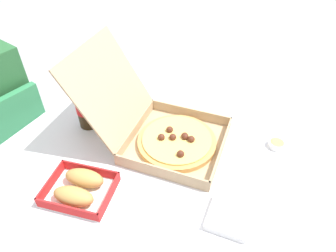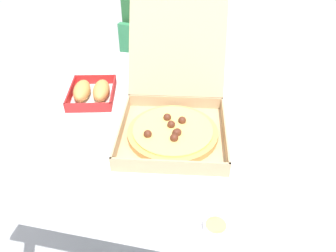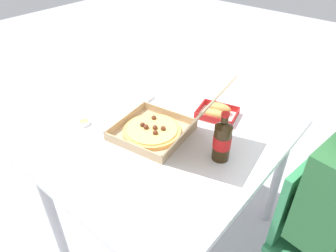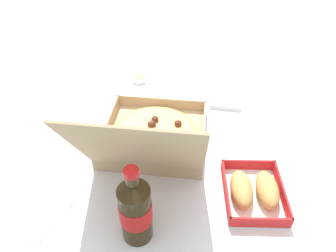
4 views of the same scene
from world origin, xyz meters
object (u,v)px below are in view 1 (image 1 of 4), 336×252
object	(u,v)px
pizza_box_open	(165,132)
dipping_sauce_cup	(277,144)
chair	(6,157)
napkin_pile	(229,218)
cola_bottle	(86,104)
bread_side_box	(79,188)
paper_menu	(135,84)

from	to	relation	value
pizza_box_open	dipping_sauce_cup	world-z (taller)	pizza_box_open
chair	napkin_pile	xyz separation A→B (m)	(0.01, -1.02, 0.29)
chair	cola_bottle	xyz separation A→B (m)	(0.14, -0.43, 0.37)
bread_side_box	cola_bottle	world-z (taller)	cola_bottle
paper_menu	napkin_pile	world-z (taller)	napkin_pile
chair	bread_side_box	xyz separation A→B (m)	(-0.12, -0.61, 0.30)
chair	paper_menu	world-z (taller)	chair
cola_bottle	napkin_pile	size ratio (longest dim) A/B	2.04
pizza_box_open	paper_menu	bearing A→B (deg)	49.25
pizza_box_open	napkin_pile	world-z (taller)	pizza_box_open
chair	pizza_box_open	distance (m)	0.81
chair	napkin_pile	size ratio (longest dim) A/B	7.55
pizza_box_open	cola_bottle	bearing A→B (deg)	100.26
chair	cola_bottle	bearing A→B (deg)	-72.60
cola_bottle	napkin_pile	distance (m)	0.61
chair	dipping_sauce_cup	world-z (taller)	chair
pizza_box_open	napkin_pile	distance (m)	0.35
napkin_pile	cola_bottle	bearing A→B (deg)	77.60
pizza_box_open	napkin_pile	bearing A→B (deg)	-121.34
cola_bottle	dipping_sauce_cup	xyz separation A→B (m)	(0.21, -0.63, -0.08)
napkin_pile	pizza_box_open	bearing A→B (deg)	58.66
bread_side_box	napkin_pile	size ratio (longest dim) A/B	2.00
pizza_box_open	dipping_sauce_cup	size ratio (longest dim) A/B	9.12
paper_menu	napkin_pile	bearing A→B (deg)	-115.75
cola_bottle	paper_menu	bearing A→B (deg)	0.46
chair	pizza_box_open	size ratio (longest dim) A/B	1.63
cola_bottle	napkin_pile	world-z (taller)	cola_bottle
chair	pizza_box_open	bearing A→B (deg)	-75.40
cola_bottle	paper_menu	xyz separation A→B (m)	(0.30, 0.00, -0.09)
pizza_box_open	bread_side_box	bearing A→B (deg)	160.53
pizza_box_open	chair	bearing A→B (deg)	104.60
paper_menu	dipping_sauce_cup	bearing A→B (deg)	-87.42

